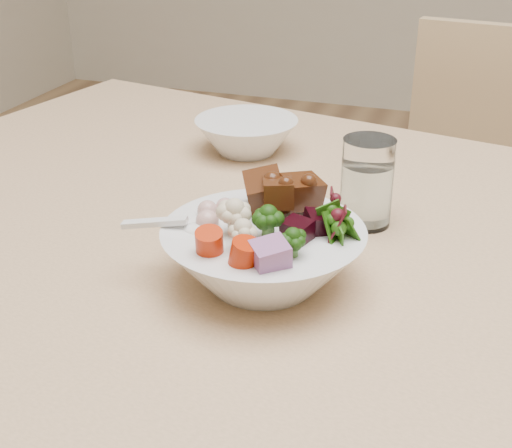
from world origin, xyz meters
name	(u,v)px	position (x,y,z in m)	size (l,w,h in m)	color
dining_table	(427,351)	(-0.09, -0.08, 0.68)	(1.77, 1.22, 0.76)	#DCB082
chair_far	(490,246)	(-0.03, 0.56, 0.50)	(0.46, 0.46, 0.89)	tan
food_bowl	(265,252)	(-0.25, -0.12, 0.80)	(0.20, 0.20, 0.11)	white
soup_spoon	(188,228)	(-0.33, -0.14, 0.82)	(0.10, 0.03, 0.02)	white
water_glass	(367,186)	(-0.19, 0.05, 0.81)	(0.06, 0.06, 0.10)	white
side_bowl	(246,136)	(-0.40, 0.23, 0.79)	(0.15, 0.15, 0.05)	white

